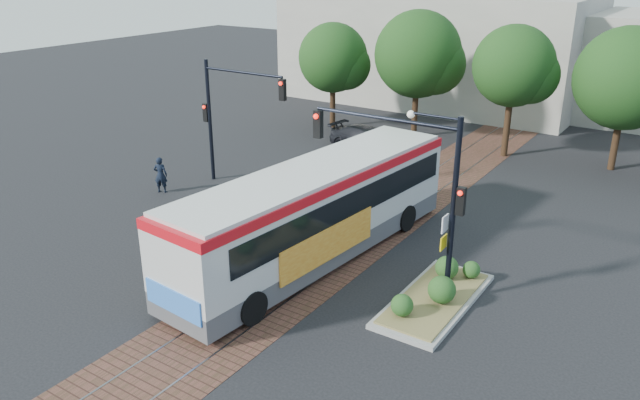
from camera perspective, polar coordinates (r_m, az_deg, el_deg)
The scene contains 10 objects.
ground at distance 23.72m, azimuth 0.72°, elevation -5.02°, with size 120.00×120.00×0.00m, color black.
trackbed at distance 26.86m, azimuth 5.37°, elevation -1.81°, with size 3.60×40.00×0.02m.
tree_row at distance 36.23m, azimuth 17.02°, elevation 11.48°, with size 26.40×5.60×7.67m.
warehouses at distance 48.59m, azimuth 19.40°, elevation 12.31°, with size 40.00×13.00×8.00m.
city_bus at distance 22.75m, azimuth -0.24°, elevation -0.73°, with size 4.01×13.49×3.56m.
traffic_island at distance 20.91m, azimuth 10.63°, elevation -8.31°, with size 2.20×5.20×1.13m.
signal_pole_main at distance 19.74m, azimuth 8.95°, elevation 2.21°, with size 5.49×0.46×6.00m.
signal_pole_left at distance 30.28m, azimuth -8.56°, elevation 8.43°, with size 4.99×0.34×6.00m.
officer at distance 30.52m, azimuth -14.37°, elevation 2.25°, with size 0.64×0.42×1.75m, color black.
parked_car at distance 36.23m, azimuth 4.35°, elevation 5.58°, with size 1.93×4.75×1.38m, color black.
Camera 1 is at (11.50, -17.84, 10.60)m, focal length 35.00 mm.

